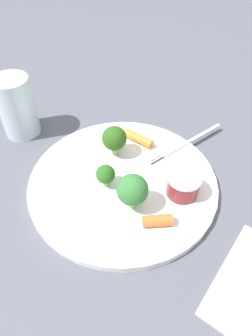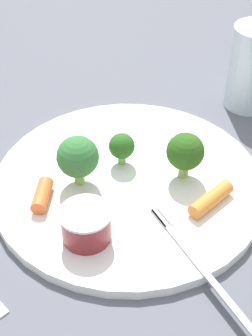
{
  "view_description": "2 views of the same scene",
  "coord_description": "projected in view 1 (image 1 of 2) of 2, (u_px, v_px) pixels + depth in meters",
  "views": [
    {
      "loc": [
        -0.27,
        0.18,
        0.38
      ],
      "look_at": [
        0.0,
        -0.01,
        0.03
      ],
      "focal_mm": 32.33,
      "sensor_mm": 36.0,
      "label": 1
    },
    {
      "loc": [
        -0.18,
        -0.37,
        0.38
      ],
      "look_at": [
        -0.0,
        -0.0,
        0.03
      ],
      "focal_mm": 52.79,
      "sensor_mm": 36.0,
      "label": 2
    }
  ],
  "objects": [
    {
      "name": "ground_plane",
      "position": [
        123.0,
        184.0,
        0.5
      ],
      "size": [
        2.4,
        2.4,
        0.0
      ],
      "primitive_type": "plane",
      "color": "#555862"
    },
    {
      "name": "plate",
      "position": [
        123.0,
        182.0,
        0.49
      ],
      "size": [
        0.3,
        0.3,
        0.01
      ],
      "primitive_type": "cylinder",
      "color": "white",
      "rests_on": "ground_plane"
    },
    {
      "name": "sauce_cup",
      "position": [
        183.0,
        185.0,
        0.46
      ],
      "size": [
        0.05,
        0.05,
        0.03
      ],
      "color": "maroon",
      "rests_on": "plate"
    },
    {
      "name": "broccoli_floret_0",
      "position": [
        106.0,
        175.0,
        0.46
      ],
      "size": [
        0.03,
        0.03,
        0.04
      ],
      "color": "#7EB558",
      "rests_on": "plate"
    },
    {
      "name": "broccoli_floret_1",
      "position": [
        132.0,
        190.0,
        0.42
      ],
      "size": [
        0.05,
        0.05,
        0.06
      ],
      "color": "#91C659",
      "rests_on": "plate"
    },
    {
      "name": "broccoli_floret_2",
      "position": [
        114.0,
        139.0,
        0.5
      ],
      "size": [
        0.04,
        0.04,
        0.06
      ],
      "color": "#8EAD5D",
      "rests_on": "plate"
    },
    {
      "name": "carrot_stick_0",
      "position": [
        157.0,
        221.0,
        0.42
      ],
      "size": [
        0.04,
        0.04,
        0.02
      ],
      "primitive_type": "cylinder",
      "rotation": [
        1.57,
        0.0,
        2.6
      ],
      "color": "orange",
      "rests_on": "plate"
    },
    {
      "name": "carrot_stick_1",
      "position": [
        138.0,
        138.0,
        0.55
      ],
      "size": [
        0.06,
        0.03,
        0.02
      ],
      "primitive_type": "cylinder",
      "rotation": [
        1.57,
        0.0,
        5.03
      ],
      "color": "orange",
      "rests_on": "plate"
    },
    {
      "name": "fork",
      "position": [
        185.0,
        144.0,
        0.55
      ],
      "size": [
        0.02,
        0.18,
        0.0
      ],
      "color": "#BAC2BB",
      "rests_on": "plate"
    },
    {
      "name": "drinking_glass",
      "position": [
        17.0,
        107.0,
        0.55
      ],
      "size": [
        0.07,
        0.07,
        0.11
      ],
      "primitive_type": "cylinder",
      "color": "silver",
      "rests_on": "ground_plane"
    }
  ]
}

